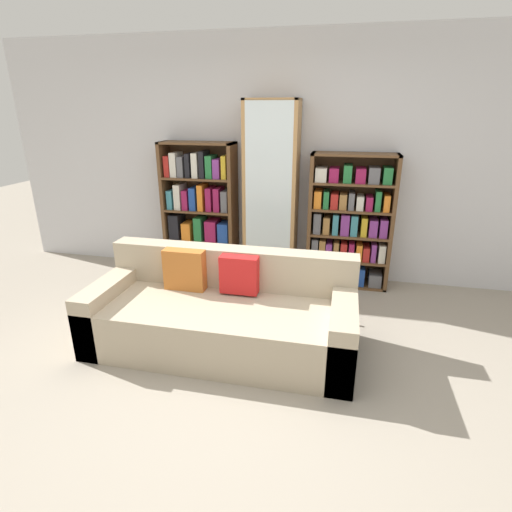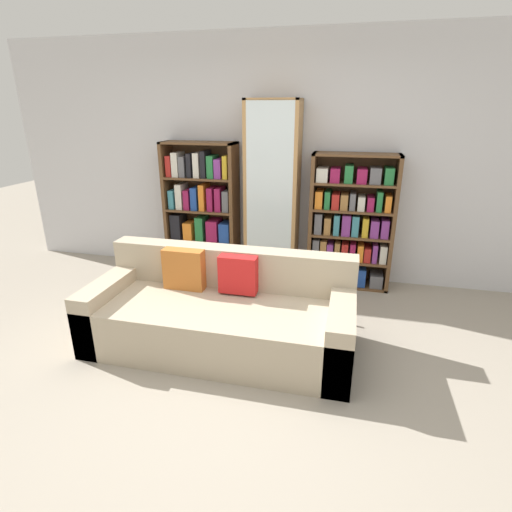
{
  "view_description": "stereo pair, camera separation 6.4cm",
  "coord_description": "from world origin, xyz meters",
  "views": [
    {
      "loc": [
        0.71,
        -2.28,
        1.92
      ],
      "look_at": [
        -0.09,
        1.3,
        0.56
      ],
      "focal_mm": 28.0,
      "sensor_mm": 36.0,
      "label": 1
    },
    {
      "loc": [
        0.77,
        -2.27,
        1.92
      ],
      "look_at": [
        -0.09,
        1.3,
        0.56
      ],
      "focal_mm": 28.0,
      "sensor_mm": 36.0,
      "label": 2
    }
  ],
  "objects": [
    {
      "name": "wall_back",
      "position": [
        0.0,
        2.31,
        1.35
      ],
      "size": [
        6.82,
        0.06,
        2.7
      ],
      "color": "silver",
      "rests_on": "ground"
    },
    {
      "name": "bookshelf_right",
      "position": [
        0.79,
        2.1,
        0.71
      ],
      "size": [
        0.91,
        0.32,
        1.48
      ],
      "color": "brown",
      "rests_on": "ground"
    },
    {
      "name": "couch",
      "position": [
        -0.21,
        0.56,
        0.28
      ],
      "size": [
        2.18,
        0.92,
        0.78
      ],
      "color": "tan",
      "rests_on": "ground"
    },
    {
      "name": "bookshelf_left",
      "position": [
        -0.95,
        2.1,
        0.74
      ],
      "size": [
        0.86,
        0.32,
        1.56
      ],
      "color": "brown",
      "rests_on": "ground"
    },
    {
      "name": "display_cabinet",
      "position": [
        -0.09,
        2.09,
        1.0
      ],
      "size": [
        0.58,
        0.36,
        2.02
      ],
      "color": "#AD7F4C",
      "rests_on": "ground"
    },
    {
      "name": "wine_bottle",
      "position": [
        0.48,
        1.25,
        0.16
      ],
      "size": [
        0.08,
        0.08,
        0.38
      ],
      "color": "black",
      "rests_on": "ground"
    },
    {
      "name": "ground_plane",
      "position": [
        0.0,
        0.0,
        0.0
      ],
      "size": [
        16.0,
        16.0,
        0.0
      ],
      "primitive_type": "plane",
      "color": "gray"
    }
  ]
}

